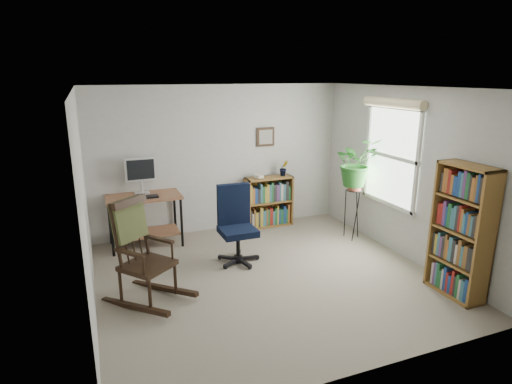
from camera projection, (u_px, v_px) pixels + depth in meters
name	position (u px, v px, depth m)	size (l,w,h in m)	color
floor	(267.00, 277.00, 5.56)	(4.20, 4.00, 0.00)	gray
ceiling	(269.00, 88.00, 4.92)	(4.20, 4.00, 0.00)	silver
wall_back	(220.00, 159.00, 7.03)	(4.20, 0.00, 2.40)	#B7B7B2
wall_front	(366.00, 248.00, 3.45)	(4.20, 0.00, 2.40)	#B7B7B2
wall_left	(85.00, 207.00, 4.49)	(0.00, 4.00, 2.40)	#B7B7B2
wall_right	(406.00, 174.00, 5.98)	(0.00, 4.00, 2.40)	#B7B7B2
window	(391.00, 157.00, 6.19)	(0.12, 1.20, 1.50)	silver
desk	(145.00, 221.00, 6.51)	(1.10, 0.60, 0.79)	#935E41
monitor	(141.00, 176.00, 6.46)	(0.46, 0.16, 0.56)	silver
keyboard	(144.00, 197.00, 6.30)	(0.40, 0.15, 0.03)	black
office_chair	(238.00, 225.00, 5.86)	(0.60, 0.60, 1.10)	black
rocking_chair	(147.00, 252.00, 4.83)	(0.64, 1.06, 1.23)	black
low_bookshelf	(269.00, 202.00, 7.36)	(0.82, 0.27, 0.87)	olive
tall_bookshelf	(461.00, 232.00, 4.94)	(0.30, 0.69, 1.58)	olive
plant_stand	(353.00, 210.00, 6.76)	(0.26, 0.26, 0.94)	black
spider_plant	(357.00, 139.00, 6.46)	(1.69, 1.88, 1.46)	#256423
potted_plant_small	(284.00, 173.00, 7.34)	(0.13, 0.24, 0.11)	#256423
framed_picture	(266.00, 137.00, 7.20)	(0.32, 0.04, 0.32)	black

